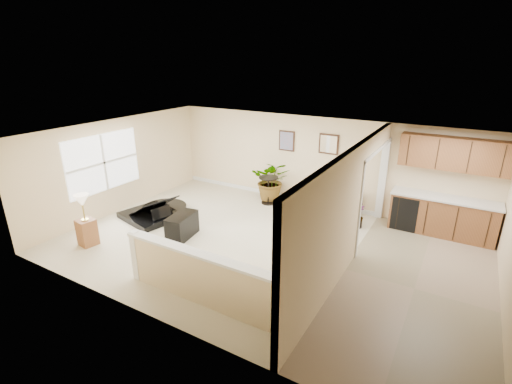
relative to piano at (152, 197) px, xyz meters
The scene contains 19 objects.
floor 3.45m from the piano, ahead, with size 9.00×9.00×0.00m, color beige.
back_wall 4.59m from the piano, 41.44° to the left, with size 9.00×0.04×2.50m, color beige.
front_wall 4.59m from the piano, 41.38° to the right, with size 9.00×0.04×2.50m, color beige.
left_wall 1.30m from the piano, behind, with size 0.04×6.00×2.50m, color beige.
ceiling 3.92m from the piano, ahead, with size 9.00×6.00×0.04m, color white.
kitchen_vinyl 6.57m from the piano, ahead, with size 2.70×6.00×0.01m, color gray.
interior_partition 5.25m from the piano, ahead, with size 0.18×5.99×2.50m.
pony_half_wall 4.17m from the piano, 33.45° to the right, with size 3.42×0.22×1.00m.
left_window 1.49m from the piano, 155.37° to the right, with size 0.05×2.15×1.45m, color white.
wall_art_left 4.04m from the piano, 50.51° to the left, with size 0.48×0.04×0.58m.
wall_mirror 4.91m from the piano, 38.79° to the left, with size 0.55×0.04×0.55m.
kitchen_cabinets 7.14m from the piano, 22.54° to the left, with size 2.36×0.65×2.33m.
piano is the anchor object (origin of this frame).
piano_bench 1.59m from the piano, 19.78° to the right, with size 0.43×0.84×0.56m, color black.
loveseat 4.76m from the piano, 34.63° to the left, with size 1.76×1.31×0.86m.
accent_table 3.23m from the piano, 46.88° to the left, with size 0.55×0.55×0.80m.
palm_plant 3.42m from the piano, 50.88° to the left, with size 1.35×1.26×1.22m.
small_plant 5.29m from the piano, 23.22° to the left, with size 0.41×0.41×0.61m.
lamp_stand 1.90m from the piano, 93.53° to the right, with size 0.41×0.41×1.21m.
Camera 1 is at (3.54, -6.46, 4.03)m, focal length 26.00 mm.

